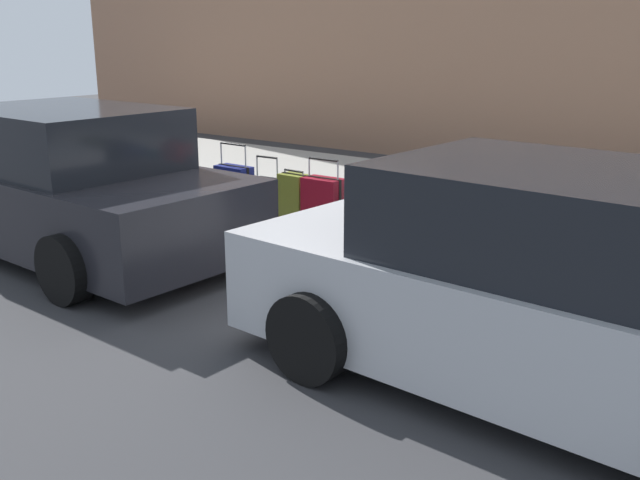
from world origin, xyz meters
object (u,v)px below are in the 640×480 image
object	(u,v)px
suitcase_navy_9	(234,190)
parked_car_charcoal_1	(68,186)
suitcase_silver_5	(362,208)
bollard_post	(150,175)
suitcase_olive_0	(579,250)
suitcase_olive_7	(294,200)
suitcase_teal_3	(433,223)
fire_hydrant	(186,173)
suitcase_red_4	(394,211)
suitcase_navy_2	(473,230)
parked_car_silver_0	(563,292)
suitcase_maroon_6	(323,206)
suitcase_black_8	(268,199)
suitcase_black_1	(526,236)

from	to	relation	value
suitcase_navy_9	parked_car_charcoal_1	distance (m)	2.02
suitcase_silver_5	bollard_post	xyz separation A→B (m)	(3.32, 0.19, 0.01)
suitcase_olive_0	suitcase_olive_7	size ratio (longest dim) A/B	1.05
suitcase_navy_9	suitcase_teal_3	bearing A→B (deg)	-179.17
fire_hydrant	parked_car_charcoal_1	xyz separation A→B (m)	(-0.26, 1.93, 0.19)
suitcase_olive_7	suitcase_red_4	bearing A→B (deg)	178.75
suitcase_olive_0	suitcase_navy_2	distance (m)	1.04
bollard_post	parked_car_silver_0	xyz separation A→B (m)	(-6.22, 1.78, 0.23)
suitcase_olive_0	bollard_post	world-z (taller)	bollard_post
suitcase_olive_7	suitcase_navy_9	bearing A→B (deg)	2.72
suitcase_red_4	suitcase_maroon_6	distance (m)	0.92
suitcase_olive_0	suitcase_olive_7	xyz separation A→B (m)	(3.34, -0.05, -0.02)
suitcase_silver_5	suitcase_olive_7	xyz separation A→B (m)	(0.94, 0.03, -0.03)
suitcase_silver_5	parked_car_charcoal_1	size ratio (longest dim) A/B	0.16
suitcase_olive_0	suitcase_navy_9	world-z (taller)	suitcase_navy_9
suitcase_navy_2	suitcase_red_4	bearing A→B (deg)	-0.48
suitcase_black_8	suitcase_olive_7	bearing A→B (deg)	177.56
suitcase_navy_2	bollard_post	world-z (taller)	suitcase_navy_2
bollard_post	parked_car_charcoal_1	xyz separation A→B (m)	(-0.81, 1.78, 0.25)
suitcase_red_4	suitcase_silver_5	distance (m)	0.45
fire_hydrant	bollard_post	bearing A→B (deg)	15.25
suitcase_teal_3	parked_car_silver_0	distance (m)	2.80
suitcase_olive_7	suitcase_maroon_6	bearing A→B (deg)	173.44
suitcase_teal_3	parked_car_charcoal_1	world-z (taller)	parked_car_charcoal_1
suitcase_teal_3	suitcase_silver_5	distance (m)	0.89
suitcase_maroon_6	suitcase_olive_7	world-z (taller)	suitcase_maroon_6
suitcase_black_1	suitcase_silver_5	bearing A→B (deg)	-0.09
suitcase_olive_0	suitcase_silver_5	size ratio (longest dim) A/B	0.95
suitcase_black_8	suitcase_navy_2	bearing A→B (deg)	178.82
suitcase_olive_7	suitcase_navy_9	distance (m)	0.92
suitcase_black_8	parked_car_charcoal_1	xyz separation A→B (m)	(1.13, 1.96, 0.34)
suitcase_red_4	fire_hydrant	xyz separation A→B (m)	(3.21, -0.02, 0.02)
suitcase_teal_3	suitcase_maroon_6	bearing A→B (deg)	2.11
parked_car_charcoal_1	suitcase_black_1	bearing A→B (deg)	-155.76
suitcase_navy_2	suitcase_maroon_6	xyz separation A→B (m)	(1.83, 0.02, -0.01)
suitcase_navy_2	suitcase_red_4	xyz separation A→B (m)	(0.92, -0.01, 0.06)
suitcase_silver_5	suitcase_maroon_6	world-z (taller)	suitcase_maroon_6
suitcase_teal_3	suitcase_olive_0	bearing A→B (deg)	178.08
suitcase_maroon_6	fire_hydrant	xyz separation A→B (m)	(2.30, -0.05, 0.10)
fire_hydrant	suitcase_navy_2	bearing A→B (deg)	179.59
suitcase_red_4	suitcase_navy_9	size ratio (longest dim) A/B	0.93
suitcase_teal_3	suitcase_olive_7	xyz separation A→B (m)	(1.84, -0.00, -0.01)
bollard_post	fire_hydrant	bearing A→B (deg)	-164.75
suitcase_maroon_6	suitcase_olive_7	distance (m)	0.48
suitcase_olive_0	suitcase_navy_2	bearing A→B (deg)	-0.91
suitcase_olive_0	suitcase_black_8	xyz separation A→B (m)	(3.77, -0.07, -0.07)
suitcase_black_1	suitcase_navy_2	world-z (taller)	suitcase_black_1
suitcase_silver_5	suitcase_olive_0	bearing A→B (deg)	178.02
suitcase_olive_0	suitcase_navy_2	world-z (taller)	suitcase_navy_2
suitcase_black_8	fire_hydrant	xyz separation A→B (m)	(1.40, 0.03, 0.16)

